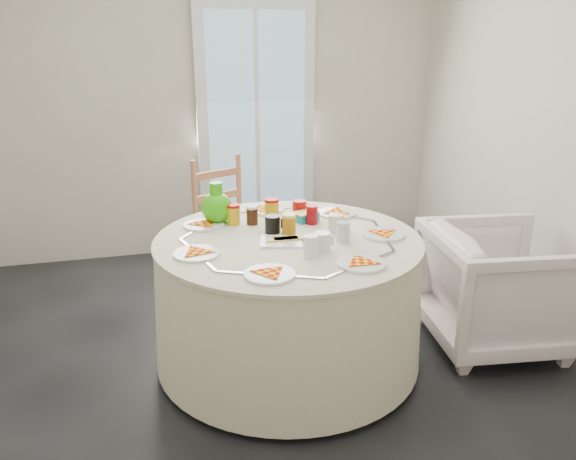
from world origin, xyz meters
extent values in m
plane|color=black|center=(0.00, 0.00, 0.00)|extent=(4.00, 4.00, 0.00)
cube|color=#BCB5A3|center=(0.00, 2.00, 1.30)|extent=(4.00, 0.02, 2.60)
cube|color=silver|center=(0.40, 1.95, 1.05)|extent=(1.00, 0.08, 2.10)
cylinder|color=silver|center=(0.18, 0.04, 0.38)|extent=(1.50, 1.50, 0.76)
imported|color=silver|center=(1.45, -0.10, 0.39)|extent=(0.83, 0.88, 0.81)
cube|color=#147A86|center=(0.35, 0.31, 0.79)|extent=(0.17, 0.15, 0.06)
camera|label=1|loc=(-0.56, -2.74, 1.79)|focal=35.00mm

